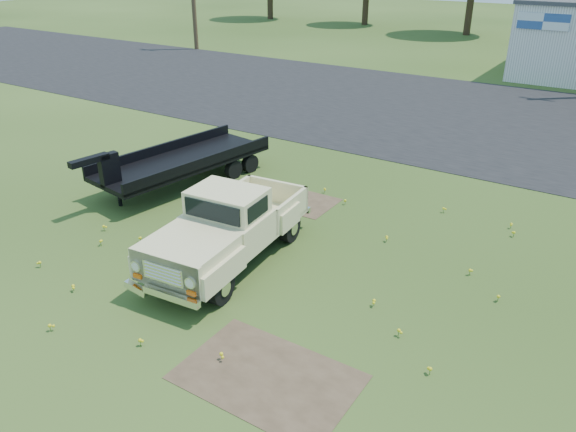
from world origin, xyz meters
name	(u,v)px	position (x,y,z in m)	size (l,w,h in m)	color
ground	(289,274)	(0.00, 0.00, 0.00)	(140.00, 140.00, 0.00)	#2A4014
asphalt_lot	(479,118)	(0.00, 15.00, 0.00)	(90.00, 14.00, 0.02)	black
dirt_patch_a	(268,377)	(1.50, -3.00, 0.00)	(3.00, 2.00, 0.01)	#453625
dirt_patch_b	(296,201)	(-2.00, 3.50, 0.00)	(2.20, 1.60, 0.01)	#453625
vintage_pickup_truck	(229,226)	(-1.47, -0.24, 0.90)	(1.93, 4.97, 1.81)	#C9C486
flatbed_trailer	(182,158)	(-5.65, 2.77, 0.83)	(2.02, 6.05, 1.65)	black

